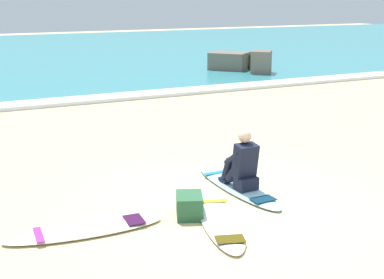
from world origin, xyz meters
name	(u,v)px	position (x,y,z in m)	size (l,w,h in m)	color
ground_plane	(234,206)	(0.00, 0.00, 0.00)	(80.00, 80.00, 0.00)	beige
sea	(9,55)	(0.00, 22.59, 0.05)	(80.00, 28.00, 0.10)	teal
breaking_foam	(78,100)	(0.00, 8.89, 0.06)	(80.00, 0.90, 0.11)	white
surfboard_main	(237,186)	(0.43, 0.64, 0.04)	(0.56, 2.34, 0.08)	#9ED1E5
surfer_seated	(242,165)	(0.43, 0.49, 0.44)	(0.38, 0.71, 0.95)	black
surfboard_spare_near	(220,220)	(-0.48, -0.41, 0.04)	(1.15, 2.20, 0.08)	white
surfboard_spare_far	(85,230)	(-2.22, 0.08, 0.04)	(2.13, 0.66, 0.08)	#EFE5C6
rock_outcrop_distant	(241,62)	(7.55, 12.25, 0.40)	(2.46, 3.04, 0.95)	brown
beach_bag	(189,206)	(-0.76, -0.04, 0.16)	(0.36, 0.48, 0.32)	#285B38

